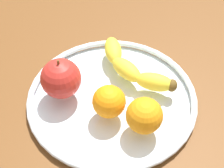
{
  "coord_description": "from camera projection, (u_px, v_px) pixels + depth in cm",
  "views": [
    {
      "loc": [
        24.98,
        -32.17,
        49.79
      ],
      "look_at": [
        0.0,
        0.0,
        4.8
      ],
      "focal_mm": 52.72,
      "sensor_mm": 36.0,
      "label": 1
    }
  ],
  "objects": [
    {
      "name": "fruit_bowl",
      "position": [
        112.0,
        97.0,
        0.64
      ],
      "size": [
        32.7,
        32.7,
        1.8
      ],
      "color": "silver",
      "rests_on": "ground_plane"
    },
    {
      "name": "banana",
      "position": [
        132.0,
        68.0,
        0.65
      ],
      "size": [
        20.16,
        9.14,
        3.49
      ],
      "rotation": [
        0.0,
        0.0,
        -0.19
      ],
      "color": "yellow",
      "rests_on": "fruit_bowl"
    },
    {
      "name": "apple",
      "position": [
        61.0,
        79.0,
        0.61
      ],
      "size": [
        7.59,
        7.59,
        8.39
      ],
      "color": "red",
      "rests_on": "fruit_bowl"
    },
    {
      "name": "orange_front_right",
      "position": [
        109.0,
        102.0,
        0.58
      ],
      "size": [
        6.01,
        6.01,
        6.01
      ],
      "primitive_type": "sphere",
      "color": "orange",
      "rests_on": "fruit_bowl"
    },
    {
      "name": "orange_front_left",
      "position": [
        144.0,
        116.0,
        0.56
      ],
      "size": [
        6.4,
        6.4,
        6.4
      ],
      "primitive_type": "sphere",
      "color": "orange",
      "rests_on": "fruit_bowl"
    },
    {
      "name": "ground_plane",
      "position": [
        112.0,
        107.0,
        0.66
      ],
      "size": [
        153.7,
        153.7,
        4.0
      ],
      "primitive_type": "cube",
      "color": "brown"
    }
  ]
}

